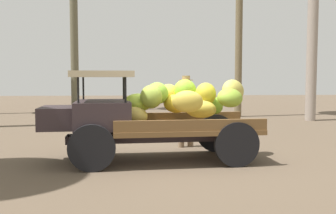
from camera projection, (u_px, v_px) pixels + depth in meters
The scene contains 3 objects.
ground_plane at pixel (175, 160), 8.26m from camera, with size 60.00×60.00×0.00m, color brown.
truck at pixel (150, 113), 8.13m from camera, with size 4.54×2.00×1.89m.
farmer at pixel (186, 106), 9.74m from camera, with size 0.55×0.51×1.80m.
Camera 1 is at (0.73, 8.12, 1.76)m, focal length 41.38 mm.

